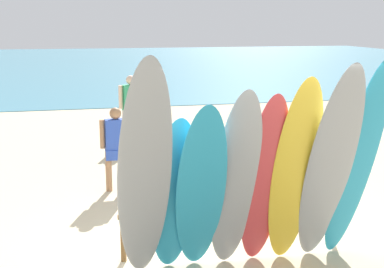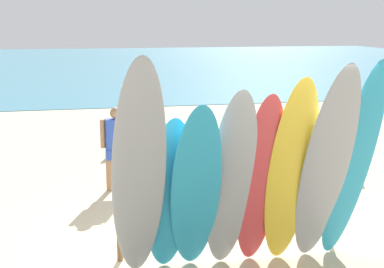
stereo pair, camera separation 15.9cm
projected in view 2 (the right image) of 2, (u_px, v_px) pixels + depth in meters
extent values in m
plane|color=beige|center=(132.00, 98.00, 20.27)|extent=(60.00, 60.00, 0.00)
cube|color=teal|center=(109.00, 63.00, 37.32)|extent=(60.00, 40.00, 0.02)
cylinder|color=brown|center=(120.00, 239.00, 6.52)|extent=(0.07, 0.07, 0.58)
cylinder|color=brown|center=(331.00, 221.00, 7.08)|extent=(0.07, 0.07, 0.58)
cylinder|color=brown|center=(230.00, 208.00, 6.74)|extent=(2.95, 0.06, 0.06)
ellipsoid|color=#999EA3|center=(139.00, 176.00, 5.58)|extent=(0.60, 1.06, 2.64)
ellipsoid|color=#289EC6|center=(169.00, 197.00, 5.99)|extent=(0.60, 0.69, 1.95)
ellipsoid|color=#289EC6|center=(196.00, 191.00, 5.89)|extent=(0.61, 0.95, 2.13)
ellipsoid|color=#999EA3|center=(231.00, 183.00, 6.00)|extent=(0.60, 0.79, 2.25)
ellipsoid|color=#D13D42|center=(260.00, 183.00, 6.11)|extent=(0.52, 0.72, 2.19)
ellipsoid|color=yellow|center=(290.00, 175.00, 6.09)|extent=(0.57, 0.79, 2.38)
ellipsoid|color=#999EA3|center=(326.00, 169.00, 6.06)|extent=(0.59, 1.00, 2.53)
ellipsoid|color=#289EC6|center=(352.00, 165.00, 6.15)|extent=(0.55, 0.97, 2.56)
cylinder|color=beige|center=(128.00, 127.00, 12.80)|extent=(0.12, 0.12, 0.80)
cylinder|color=beige|center=(141.00, 126.00, 12.95)|extent=(0.12, 0.12, 0.80)
cube|color=silver|center=(134.00, 113.00, 12.80)|extent=(0.43, 0.26, 0.19)
cube|color=#33A36B|center=(134.00, 98.00, 12.72)|extent=(0.45, 0.31, 0.63)
sphere|color=beige|center=(134.00, 80.00, 12.63)|extent=(0.23, 0.23, 0.23)
cylinder|color=beige|center=(124.00, 97.00, 12.60)|extent=(0.10, 0.10, 0.56)
cylinder|color=beige|center=(144.00, 95.00, 12.83)|extent=(0.10, 0.10, 0.56)
cylinder|color=#9E704C|center=(109.00, 171.00, 9.23)|extent=(0.11, 0.11, 0.72)
cylinder|color=#9E704C|center=(126.00, 169.00, 9.31)|extent=(0.11, 0.11, 0.72)
cube|color=#2D4CB2|center=(117.00, 154.00, 9.21)|extent=(0.38, 0.24, 0.17)
cube|color=#2D4CB2|center=(116.00, 135.00, 9.14)|extent=(0.38, 0.22, 0.56)
sphere|color=#9E704C|center=(116.00, 113.00, 9.06)|extent=(0.20, 0.20, 0.20)
cylinder|color=#9E704C|center=(103.00, 134.00, 9.07)|extent=(0.09, 0.09, 0.50)
cylinder|color=#9E704C|center=(130.00, 132.00, 9.19)|extent=(0.09, 0.09, 0.50)
cylinder|color=#B7B7BC|center=(333.00, 171.00, 10.03)|extent=(0.02, 0.02, 0.28)
cylinder|color=#B7B7BC|center=(356.00, 172.00, 9.93)|extent=(0.02, 0.02, 0.28)
cylinder|color=#B7B7BC|center=(333.00, 165.00, 10.39)|extent=(0.02, 0.02, 0.28)
cylinder|color=#B7B7BC|center=(355.00, 167.00, 10.29)|extent=(0.02, 0.02, 0.28)
cube|color=silver|center=(344.00, 161.00, 10.13)|extent=(0.64, 0.62, 0.03)
cube|color=silver|center=(344.00, 144.00, 10.41)|extent=(0.57, 0.47, 0.50)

